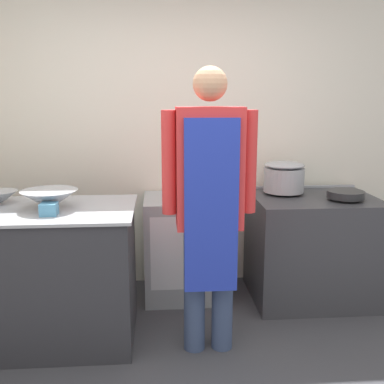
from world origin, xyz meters
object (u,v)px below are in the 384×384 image
fridge_unit (184,247)px  mixing_bowl (50,200)px  person_cook (209,197)px  stove (312,247)px  stock_pot (284,177)px  plastic_tub (49,209)px  saute_pan (346,194)px

fridge_unit → mixing_bowl: mixing_bowl is taller
person_cook → stove: bearing=37.8°
person_cook → stock_pot: 1.13m
fridge_unit → plastic_tub: (-0.89, -0.81, 0.55)m
stove → saute_pan: size_ratio=3.44×
fridge_unit → stock_pot: (0.84, 0.01, 0.59)m
person_cook → saute_pan: bearing=27.6°
person_cook → stock_pot: bearing=50.2°
fridge_unit → stock_pot: 1.02m
mixing_bowl → stock_pot: 1.88m
plastic_tub → stock_pot: stock_pot is taller
fridge_unit → stock_pot: bearing=0.9°
fridge_unit → person_cook: bearing=-82.6°
stove → person_cook: person_cook is taller
person_cook → stock_pot: person_cook is taller
stove → mixing_bowl: (-1.98, -0.52, 0.56)m
stock_pot → stove: bearing=-31.7°
mixing_bowl → saute_pan: bearing=10.0°
stock_pot → saute_pan: stock_pot is taller
stove → person_cook: 1.34m
stove → saute_pan: (0.20, -0.13, 0.48)m
mixing_bowl → stock_pot: size_ratio=1.11×
stove → stock_pot: 0.63m
fridge_unit → person_cook: size_ratio=0.46×
person_cook → plastic_tub: person_cook is taller
plastic_tub → saute_pan: size_ratio=0.35×
fridge_unit → mixing_bowl: size_ratio=2.29×
plastic_tub → stock_pot: bearing=25.5°
fridge_unit → mixing_bowl: bearing=-145.2°
plastic_tub → mixing_bowl: bearing=101.0°
saute_pan → plastic_tub: bearing=-165.6°
mixing_bowl → plastic_tub: size_ratio=3.65×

